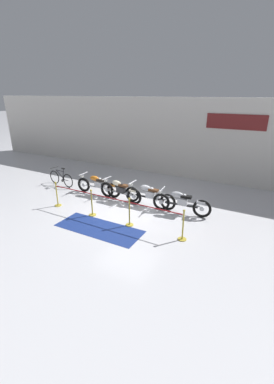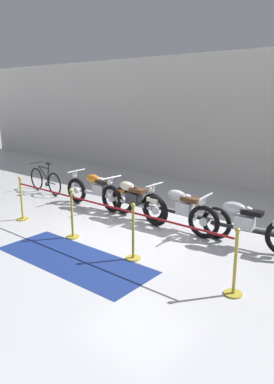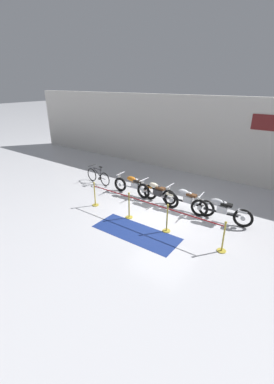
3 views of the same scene
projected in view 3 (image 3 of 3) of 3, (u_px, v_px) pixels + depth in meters
The scene contains 12 objects.
ground_plane at pixel (164, 211), 10.36m from camera, with size 120.00×120.00×0.00m, color silver.
back_wall at pixel (217, 139), 13.32m from camera, with size 28.00×0.29×4.20m.
motorcycle_orange_0 at pixel (135, 186), 11.69m from camera, with size 2.34×0.62×0.92m.
motorcycle_cream_1 at pixel (157, 193), 10.92m from camera, with size 2.18×0.62×0.93m.
motorcycle_silver_2 at pixel (187, 200), 10.30m from camera, with size 2.34×0.62×0.92m.
motorcycle_silver_3 at pixel (221, 210), 9.46m from camera, with size 2.30×0.62×0.93m.
bicycle at pixel (98, 176), 13.10m from camera, with size 1.70×0.48×0.95m.
stanchion_far_left at pixel (124, 201), 9.76m from camera, with size 5.52×0.28×1.05m.
stanchion_mid_left at pixel (129, 209), 9.75m from camera, with size 0.28×0.28×1.05m.
stanchion_mid_right at pixel (167, 222), 8.86m from camera, with size 0.28×0.28×1.05m.
stanchion_far_right at pixel (223, 241), 7.79m from camera, with size 0.28×0.28×1.05m.
floor_banner at pixel (136, 233), 8.90m from camera, with size 3.10×1.20×0.01m, color navy.
Camera 3 is at (4.54, -8.08, 4.82)m, focal length 24.00 mm.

